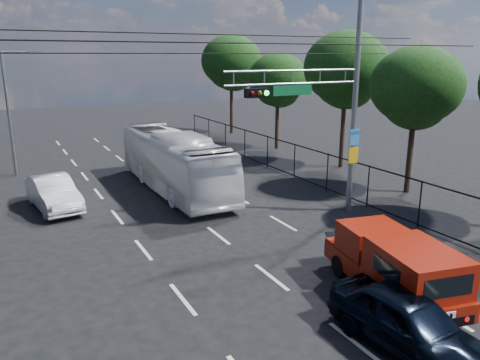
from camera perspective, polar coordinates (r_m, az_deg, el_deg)
ground at (r=12.46m, az=13.97°, el=-18.78°), size 120.00×120.00×0.00m
lane_markings at (r=23.73m, az=-8.81°, el=-1.92°), size 6.12×38.00×0.01m
signal_mast at (r=19.99m, az=11.23°, el=10.14°), size 6.43×0.39×9.50m
streetlight_left at (r=29.72m, az=-26.10°, el=7.90°), size 2.09×0.22×7.08m
utility_wires at (r=17.90m, az=-4.14°, el=16.23°), size 22.00×5.04×0.74m
fence_right at (r=25.32m, az=8.97°, el=1.56°), size 0.06×34.03×2.00m
tree_right_b at (r=24.82m, az=20.63°, el=9.95°), size 4.50×4.50×7.31m
tree_right_c at (r=29.53m, az=12.76°, el=12.50°), size 5.10×5.10×8.29m
tree_right_d at (r=34.99m, az=4.64°, el=11.70°), size 4.32×4.32×7.02m
tree_right_e at (r=42.03m, az=-1.06°, el=13.77°), size 5.28×5.28×8.58m
red_pickup at (r=14.37m, az=18.21°, el=-9.73°), size 2.77×5.33×1.90m
navy_hatchback at (r=12.18m, az=19.90°, el=-16.11°), size 1.94×4.34×1.45m
white_bus at (r=24.46m, az=-8.02°, el=2.26°), size 2.55×10.82×3.01m
white_van at (r=23.00m, az=-21.80°, el=-1.47°), size 2.15×4.68×1.49m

